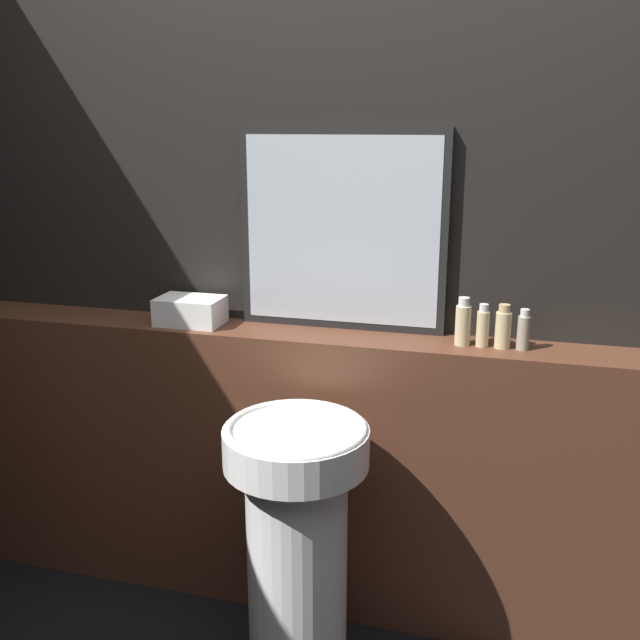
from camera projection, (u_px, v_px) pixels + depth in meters
name	position (u px, v px, depth m)	size (l,w,h in m)	color
wall_back	(362.00, 252.00, 2.35)	(8.00, 0.06, 2.50)	black
vanity_counter	(350.00, 476.00, 2.42)	(2.95, 0.21, 1.00)	#512D1E
pedestal_sink	(297.00, 539.00, 2.10)	(0.42, 0.42, 0.84)	white
mirror	(342.00, 231.00, 2.29)	(0.68, 0.03, 0.65)	black
towel_stack	(190.00, 311.00, 2.41)	(0.22, 0.15, 0.09)	white
shampoo_bottle	(463.00, 323.00, 2.18)	(0.05, 0.05, 0.15)	#C6B284
conditioner_bottle	(483.00, 327.00, 2.17)	(0.04, 0.04, 0.13)	#C6B284
lotion_bottle	(503.00, 328.00, 2.15)	(0.05, 0.05, 0.14)	#C6B284
body_wash_bottle	(524.00, 331.00, 2.14)	(0.04, 0.04, 0.13)	gray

